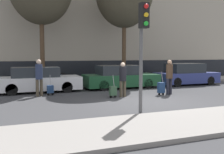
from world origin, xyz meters
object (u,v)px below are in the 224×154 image
Objects in this scene: trolley_right at (161,88)px; traffic_light at (143,36)px; trolley_left at (50,89)px; parked_car_2 at (186,75)px; pedestrian_center at (123,77)px; parked_car_1 at (120,77)px; parked_car_0 at (38,80)px; pedestrian_right at (169,75)px; pedestrian_left at (39,75)px; trolley_center at (113,91)px; parked_bicycle at (54,78)px.

traffic_light is at bearing -129.42° from trolley_right.
trolley_left is at bearing 113.24° from traffic_light.
parked_car_2 is 2.56× the size of pedestrian_center.
trolley_right reaches higher than trolley_left.
trolley_right is (0.85, -3.36, -0.27)m from parked_car_1.
pedestrian_right is at bearing -27.07° from parked_car_0.
trolley_center is at bearing 140.05° from pedestrian_left.
trolley_left is 6.41m from traffic_light.
pedestrian_right reaches higher than pedestrian_center.
pedestrian_center reaches higher than trolley_center.
traffic_light reaches higher than trolley_center.
pedestrian_center is 2.56m from pedestrian_right.
pedestrian_right is at bearing -11.77° from pedestrian_center.
trolley_center is 6.39m from parked_bicycle.
pedestrian_center is at bearing 9.42° from trolley_center.
parked_car_2 is 2.42× the size of parked_bicycle.
trolley_left is 0.87× the size of trolley_right.
trolley_left is (-4.42, -1.42, -0.35)m from parked_car_1.
pedestrian_left is at bearing -106.64° from parked_bicycle.
pedestrian_center is 0.46× the size of traffic_light.
traffic_light reaches higher than parked_bicycle.
pedestrian_right is (1.39, -3.25, 0.36)m from parked_car_1.
trolley_left is at bearing -162.19° from parked_car_1.
trolley_right is at bearing -30.00° from parked_car_0.
parked_car_2 is 2.41× the size of pedestrian_right.
pedestrian_right is 0.84m from trolley_right.
traffic_light is at bearing -112.72° from pedestrian_center.
pedestrian_right is (3.10, -0.02, 0.68)m from trolley_center.
parked_bicycle reaches higher than trolley_left.
pedestrian_center is 4.21m from traffic_light.
parked_car_2 is at bearing 18.18° from pedestrian_center.
pedestrian_right is at bearing -136.91° from parked_car_2.
parked_car_2 reaches higher than parked_car_0.
parked_car_1 is 4.63m from parked_bicycle.
parked_car_0 reaches higher than trolley_left.
pedestrian_left is at bearing 152.34° from trolley_center.
parked_car_2 is (9.78, 0.04, 0.03)m from parked_car_0.
trolley_right is (5.27, -1.94, 0.08)m from trolley_left.
traffic_light reaches higher than parked_car_0.
pedestrian_center is at bearing -67.57° from parked_bicycle.
parked_car_1 is 3.37m from pedestrian_center.
pedestrian_left reaches higher than pedestrian_right.
pedestrian_right reaches higher than parked_bicycle.
parked_car_1 is 1.24× the size of traffic_light.
parked_car_2 is at bearing 0.09° from parked_car_1.
traffic_light is (2.84, -6.87, 1.99)m from parked_car_0.
trolley_left is at bearing -171.28° from parked_car_2.
pedestrian_left is (-0.05, -1.50, 0.39)m from parked_car_0.
parked_bicycle is (-5.04, 6.10, -0.53)m from pedestrian_right.
parked_car_1 is at bearing 60.28° from pedestrian_center.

